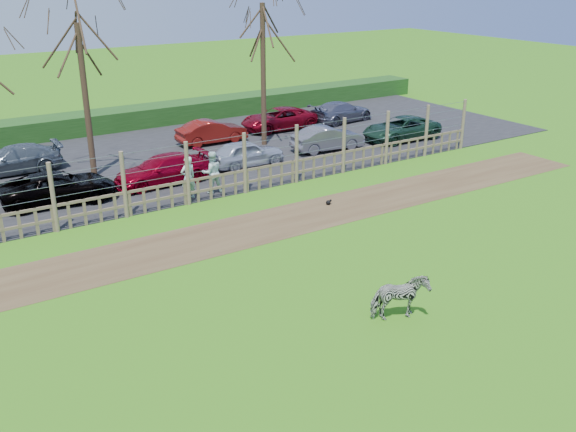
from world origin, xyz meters
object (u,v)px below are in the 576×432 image
zebra (400,298)px  car_5 (328,138)px  car_9 (13,160)px  tree_mid (82,64)px  car_2 (59,188)px  car_11 (212,132)px  car_13 (341,112)px  visitor_b (212,172)px  car_3 (162,170)px  crow (328,202)px  visitor_a (188,178)px  tree_right (263,41)px  car_6 (401,129)px  car_12 (279,119)px  car_4 (247,153)px

zebra → car_5: zebra is taller
car_5 → car_9: bearing=77.9°
tree_mid → car_2: bearing=-129.1°
car_11 → car_13: same height
visitor_b → car_2: size_ratio=0.40×
tree_mid → car_3: tree_mid is taller
car_13 → crow: bearing=133.3°
visitor_a → car_5: size_ratio=0.47×
visitor_a → car_3: 2.31m
tree_right → zebra: (-6.08, -16.93, -4.62)m
tree_right → crow: (-2.50, -8.99, -5.14)m
tree_right → car_3: 8.87m
car_3 → car_6: size_ratio=0.96×
car_3 → car_12: (9.24, 5.51, 0.00)m
crow → car_6: 10.79m
car_5 → car_9: size_ratio=0.88×
tree_right → car_11: size_ratio=2.02×
visitor_a → car_11: visitor_a is taller
car_13 → car_11: bearing=84.2°
crow → car_4: size_ratio=0.07×
car_3 → zebra: bearing=1.7°
car_5 → zebra: bearing=156.2°
tree_mid → car_13: size_ratio=1.65×
crow → car_12: car_12 is taller
tree_mid → tree_right: bearing=3.2°
visitor_b → car_11: bearing=-107.8°
zebra → tree_right: bearing=-2.7°
tree_right → zebra: 18.57m
tree_mid → car_9: tree_mid is taller
car_11 → car_12: same height
car_6 → car_12: same height
zebra → visitor_b: bearing=15.0°
visitor_b → car_12: visitor_b is taller
visitor_b → car_5: visitor_b is taller
visitor_b → car_9: size_ratio=0.42×
visitor_b → car_5: bearing=-152.1°
car_3 → car_4: same height
visitor_b → crow: visitor_b is taller
visitor_a → car_11: size_ratio=0.47×
crow → car_6: car_6 is taller
car_6 → car_2: bearing=-88.5°
car_6 → tree_mid: bearing=-98.1°
crow → car_9: bearing=130.7°
car_3 → car_11: size_ratio=1.14×
tree_right → car_13: tree_right is taller
car_4 → car_5: size_ratio=0.97×
car_6 → visitor_a: bearing=-78.5°
car_9 → car_3: bearing=45.6°
car_6 → car_11: 9.94m
tree_right → visitor_a: (-6.75, -5.47, -4.34)m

